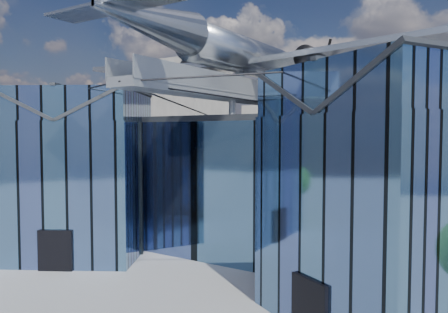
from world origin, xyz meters
The scene contains 4 objects.
ground_plane centered at (0.00, 0.00, 0.00)m, with size 120.00×120.00×0.00m, color gray.
museum centered at (0.00, 5.82, 5.54)m, with size 32.88×24.50×17.60m.
bg_towers centered at (1.45, 50.49, 10.01)m, with size 77.00×24.50×26.00m.
tree_side_w centered at (-23.40, 3.33, 3.97)m, with size 4.94×4.94×5.87m.
Camera 1 is at (15.20, -21.55, 8.67)m, focal length 35.00 mm.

